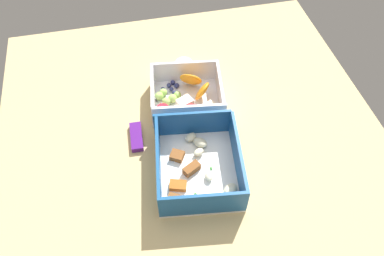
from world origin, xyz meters
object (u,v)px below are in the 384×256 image
Objects in this scene: paper_cup_liner at (184,65)px; pasta_container at (198,166)px; fruit_bowl at (186,96)px; candy_bar at (136,136)px.

pasta_container is at bearing 173.57° from paper_cup_liner.
pasta_container reaches higher than paper_cup_liner.
fruit_bowl reaches higher than paper_cup_liner.
pasta_container is 29.93cm from paper_cup_liner.
candy_bar is (-7.53, 12.17, -1.49)cm from fruit_bowl.
paper_cup_liner is at bearing -9.08° from fruit_bowl.
candy_bar is at bearing 52.03° from pasta_container.
paper_cup_liner is at bearing -36.59° from candy_bar.
fruit_bowl is 2.44× the size of candy_bar.
fruit_bowl reaches higher than candy_bar.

